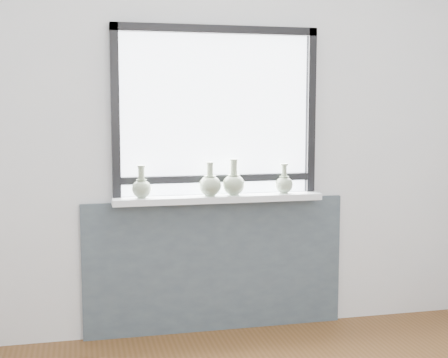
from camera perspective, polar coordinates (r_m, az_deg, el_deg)
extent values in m
cube|color=silver|center=(3.97, -0.86, 4.44)|extent=(3.60, 0.02, 2.60)
cube|color=#45535C|center=(4.07, -0.74, -7.91)|extent=(1.70, 0.03, 0.86)
cube|color=silver|center=(3.91, -0.53, -1.77)|extent=(1.32, 0.18, 0.04)
cube|color=black|center=(3.83, -9.92, 6.13)|extent=(0.05, 0.06, 1.05)
cube|color=black|center=(4.10, 7.91, 6.19)|extent=(0.05, 0.06, 1.05)
cube|color=black|center=(3.95, -0.71, 13.51)|extent=(1.30, 0.06, 0.05)
cube|color=black|center=(3.95, -0.69, 0.05)|extent=(1.20, 0.05, 0.04)
cube|color=white|center=(3.94, -0.78, 5.88)|extent=(1.20, 0.01, 1.00)
cylinder|color=gray|center=(3.82, -7.53, -1.68)|extent=(0.05, 0.05, 0.01)
ellipsoid|color=gray|center=(3.81, -7.55, -0.90)|extent=(0.12, 0.12, 0.11)
cone|color=gray|center=(3.81, -7.56, -0.26)|extent=(0.07, 0.07, 0.03)
cylinder|color=gray|center=(3.80, -7.57, 0.39)|extent=(0.04, 0.04, 0.09)
cylinder|color=gray|center=(3.80, -7.58, 1.17)|extent=(0.05, 0.05, 0.01)
cylinder|color=gray|center=(3.87, -1.29, -1.51)|extent=(0.06, 0.06, 0.01)
ellipsoid|color=gray|center=(3.86, -1.29, -0.62)|extent=(0.14, 0.14, 0.13)
cone|color=gray|center=(3.86, -1.29, 0.10)|extent=(0.08, 0.08, 0.03)
cylinder|color=gray|center=(3.85, -1.30, 0.72)|extent=(0.04, 0.04, 0.09)
cylinder|color=gray|center=(3.85, -1.30, 1.48)|extent=(0.05, 0.05, 0.01)
cylinder|color=gray|center=(3.92, 0.89, -1.41)|extent=(0.06, 0.06, 0.01)
ellipsoid|color=gray|center=(3.91, 0.89, -0.53)|extent=(0.14, 0.14, 0.13)
cone|color=gray|center=(3.90, 0.90, 0.19)|extent=(0.08, 0.08, 0.03)
cylinder|color=gray|center=(3.90, 0.90, 0.91)|extent=(0.05, 0.05, 0.11)
cylinder|color=gray|center=(3.89, 0.90, 1.76)|extent=(0.05, 0.05, 0.01)
cylinder|color=gray|center=(4.02, 5.50, -1.24)|extent=(0.05, 0.05, 0.01)
ellipsoid|color=gray|center=(4.01, 5.51, -0.54)|extent=(0.12, 0.12, 0.11)
cone|color=gray|center=(4.00, 5.51, 0.05)|extent=(0.06, 0.06, 0.03)
cylinder|color=gray|center=(4.00, 5.52, 0.63)|extent=(0.03, 0.03, 0.09)
cylinder|color=gray|center=(3.99, 5.53, 1.33)|extent=(0.05, 0.05, 0.01)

